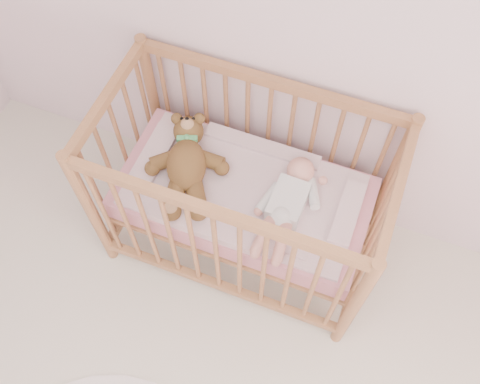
% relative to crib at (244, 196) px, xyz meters
% --- Properties ---
extents(wall_back, '(4.00, 0.02, 2.70)m').
position_rel_crib_xyz_m(wall_back, '(0.19, 0.40, 0.85)').
color(wall_back, silver).
rests_on(wall_back, floor).
extents(crib, '(1.36, 0.76, 1.00)m').
position_rel_crib_xyz_m(crib, '(0.00, 0.00, 0.00)').
color(crib, '#B7814D').
rests_on(crib, floor).
extents(mattress, '(1.22, 0.62, 0.13)m').
position_rel_crib_xyz_m(mattress, '(0.00, 0.00, -0.01)').
color(mattress, '#D18290').
rests_on(mattress, crib).
extents(blanket, '(1.10, 0.58, 0.06)m').
position_rel_crib_xyz_m(blanket, '(0.00, 0.00, 0.06)').
color(blanket, pink).
rests_on(blanket, mattress).
extents(baby, '(0.30, 0.60, 0.14)m').
position_rel_crib_xyz_m(baby, '(0.23, -0.02, 0.14)').
color(baby, white).
rests_on(baby, blanket).
extents(teddy_bear, '(0.61, 0.71, 0.17)m').
position_rel_crib_xyz_m(teddy_bear, '(-0.28, -0.02, 0.15)').
color(teddy_bear, brown).
rests_on(teddy_bear, blanket).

